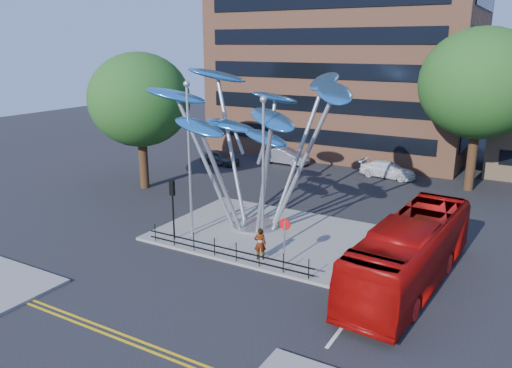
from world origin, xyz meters
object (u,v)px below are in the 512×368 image
Objects in this scene: leaf_sculpture at (256,115)px; parked_car_left at (220,157)px; street_lamp_right at (263,163)px; pedestrian at (260,244)px; tree_right at (481,84)px; tree_left at (140,100)px; parked_car_right at (388,170)px; red_bus at (410,252)px; no_entry_sign_island at (285,234)px; parked_car_mid at (285,156)px; street_lamp_left at (189,147)px; traffic_light_island at (173,197)px.

parked_car_left is (-11.21, 12.71, -6.21)m from leaf_sculpture.
street_lamp_right is 4.90× the size of pedestrian.
tree_right reaches higher than tree_left.
pedestrian is 20.09m from parked_car_right.
tree_left is 0.90× the size of red_bus.
red_bus is (5.83, 1.28, -0.21)m from no_entry_sign_island.
parked_car_mid is 9.68m from parked_car_right.
street_lamp_right is 3.39× the size of no_entry_sign_island.
parked_car_left is at bearing -173.00° from tree_right.
leaf_sculpture is 1.53× the size of street_lamp_right.
pedestrian is (2.69, -4.18, -5.87)m from leaf_sculpture.
parked_car_left is (0.72, 9.39, -6.13)m from tree_left.
pedestrian is 21.94m from parked_car_mid.
tree_left reaches higher than parked_car_right.
parked_car_mid is at bearing -92.38° from pedestrian.
parked_car_right is (6.05, 19.07, -4.68)m from street_lamp_left.
parked_car_mid is (5.15, 3.23, 0.09)m from parked_car_left.
street_lamp_right is (-7.50, -19.00, -2.94)m from tree_right.
parked_car_left is at bearing 116.11° from traffic_light_island.
tree_left is (-22.00, -12.00, -1.24)m from tree_right.
street_lamp_right is at bearing -102.60° from pedestrian.
tree_right is at bearing -76.63° from parked_car_left.
street_lamp_left reaches higher than street_lamp_right.
red_bus is (21.83, -6.21, -5.19)m from tree_left.
parked_car_right is (3.62, 15.88, -6.20)m from leaf_sculpture.
no_entry_sign_island is at bearing 154.79° from pedestrian.
no_entry_sign_island is 1.61m from pedestrian.
tree_right is 3.12× the size of parked_car_left.
parked_car_left is (-13.78, 16.39, -4.43)m from street_lamp_right.
leaf_sculpture is 4.83m from street_lamp_right.
tree_right is at bearing 56.31° from traffic_light_island.
leaf_sculpture reaches higher than street_lamp_right.
tree_right reaches higher than no_entry_sign_island.
tree_right reaches higher than pedestrian.
tree_right is 9.81m from parked_car_right.
traffic_light_island is (-5.50, -0.50, -2.48)m from street_lamp_right.
street_lamp_right reaches higher than traffic_light_island.
leaf_sculpture is (-10.07, -15.32, -1.16)m from tree_right.
tree_right is 22.67m from parked_car_left.
pedestrian is (-7.21, -1.29, -0.61)m from red_bus.
parked_car_mid is at bearing 113.75° from street_lamp_right.
parked_car_right is (-6.45, 0.57, -7.37)m from tree_right.
no_entry_sign_island is (6.50, -0.98, -3.54)m from street_lamp_left.
tree_left is at bearing -178.02° from parked_car_left.
street_lamp_left is at bearing -168.29° from parked_car_mid.
traffic_light_island is at bearing -39.81° from tree_left.
street_lamp_right is at bearing -155.29° from parked_car_mid.
red_bus is (9.89, -2.89, -5.27)m from leaf_sculpture.
tree_right is 18.37m from leaf_sculpture.
tree_left reaches higher than street_lamp_right.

